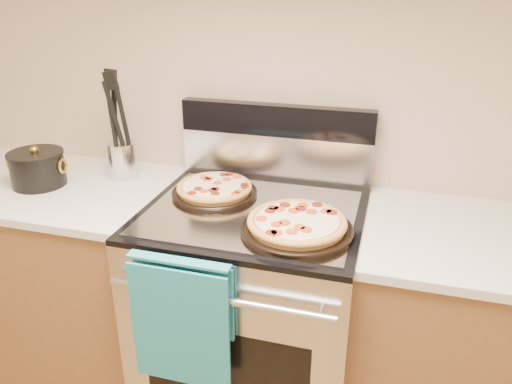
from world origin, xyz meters
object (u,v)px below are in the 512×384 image
(pepperoni_pizza_front, at_px, (297,225))
(range_body, at_px, (254,319))
(utensil_crock, at_px, (123,160))
(saucepan, at_px, (38,170))
(pepperoni_pizza_back, at_px, (214,189))

(pepperoni_pizza_front, bearing_deg, range_body, 144.16)
(range_body, height_order, pepperoni_pizza_front, pepperoni_pizza_front)
(utensil_crock, bearing_deg, pepperoni_pizza_front, -20.79)
(range_body, height_order, saucepan, saucepan)
(utensil_crock, height_order, saucepan, utensil_crock)
(range_body, xyz_separation_m, saucepan, (-0.88, 0.00, 0.52))
(pepperoni_pizza_front, height_order, saucepan, saucepan)
(range_body, bearing_deg, pepperoni_pizza_back, 157.82)
(pepperoni_pizza_back, height_order, utensil_crock, utensil_crock)
(pepperoni_pizza_back, distance_m, saucepan, 0.71)
(range_body, relative_size, utensil_crock, 6.00)
(pepperoni_pizza_back, height_order, saucepan, saucepan)
(utensil_crock, bearing_deg, range_body, -15.50)
(pepperoni_pizza_back, xyz_separation_m, pepperoni_pizza_front, (0.35, -0.20, 0.00))
(utensil_crock, xyz_separation_m, saucepan, (-0.28, -0.16, -0.01))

